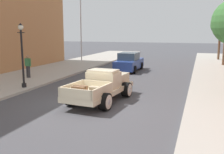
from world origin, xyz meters
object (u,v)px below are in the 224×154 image
(hotrod_truck_cream, at_px, (103,86))
(street_tree_farthest, at_px, (221,25))
(street_lamp_near, at_px, (22,51))
(car_background_blue, at_px, (129,62))
(flagpole, at_px, (82,11))
(pedestrian_sidewalk_left, at_px, (28,65))

(hotrod_truck_cream, height_order, street_tree_farthest, street_tree_farthest)
(street_lamp_near, bearing_deg, street_tree_farthest, 59.74)
(car_background_blue, height_order, street_tree_farthest, street_tree_farthest)
(hotrod_truck_cream, bearing_deg, flagpole, 118.20)
(street_lamp_near, height_order, flagpole, flagpole)
(hotrod_truck_cream, xyz_separation_m, street_lamp_near, (-5.41, 0.72, 1.63))
(hotrod_truck_cream, relative_size, car_background_blue, 1.17)
(car_background_blue, xyz_separation_m, pedestrian_sidewalk_left, (-5.92, -6.50, 0.32))
(pedestrian_sidewalk_left, distance_m, street_tree_farthest, 22.88)
(hotrod_truck_cream, distance_m, flagpole, 17.97)
(hotrod_truck_cream, xyz_separation_m, pedestrian_sidewalk_left, (-7.25, 3.67, 0.33))
(car_background_blue, distance_m, street_tree_farthest, 14.33)
(hotrod_truck_cream, distance_m, car_background_blue, 10.26)
(flagpole, bearing_deg, street_tree_farthest, 23.00)
(street_tree_farthest, bearing_deg, flagpole, -157.00)
(car_background_blue, bearing_deg, hotrod_truck_cream, -82.55)
(car_background_blue, relative_size, pedestrian_sidewalk_left, 2.61)
(flagpole, bearing_deg, hotrod_truck_cream, -61.80)
(street_lamp_near, bearing_deg, flagpole, 100.72)
(pedestrian_sidewalk_left, height_order, flagpole, flagpole)
(car_background_blue, xyz_separation_m, flagpole, (-6.82, 5.04, 5.00))
(street_tree_farthest, bearing_deg, hotrod_truck_cream, -107.34)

